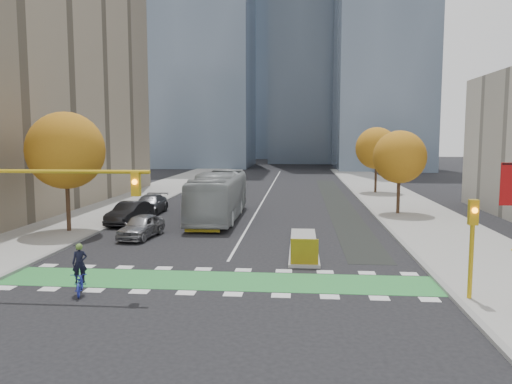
% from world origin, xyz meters
% --- Properties ---
extents(ground, '(300.00, 300.00, 0.00)m').
position_xyz_m(ground, '(0.00, 0.00, 0.00)').
color(ground, black).
rests_on(ground, ground).
extents(sidewalk_west, '(7.00, 120.00, 0.15)m').
position_xyz_m(sidewalk_west, '(-13.50, 20.00, 0.07)').
color(sidewalk_west, gray).
rests_on(sidewalk_west, ground).
extents(sidewalk_east, '(7.00, 120.00, 0.15)m').
position_xyz_m(sidewalk_east, '(13.50, 20.00, 0.07)').
color(sidewalk_east, gray).
rests_on(sidewalk_east, ground).
extents(curb_west, '(0.30, 120.00, 0.16)m').
position_xyz_m(curb_west, '(-10.00, 20.00, 0.07)').
color(curb_west, gray).
rests_on(curb_west, ground).
extents(curb_east, '(0.30, 120.00, 0.16)m').
position_xyz_m(curb_east, '(10.00, 20.00, 0.07)').
color(curb_east, gray).
rests_on(curb_east, ground).
extents(bike_crossing, '(20.00, 3.00, 0.01)m').
position_xyz_m(bike_crossing, '(0.00, 1.50, 0.01)').
color(bike_crossing, '#2B863B').
rests_on(bike_crossing, ground).
extents(centre_line, '(0.15, 70.00, 0.01)m').
position_xyz_m(centre_line, '(0.00, 40.00, 0.01)').
color(centre_line, silver).
rests_on(centre_line, ground).
extents(bike_lane_paint, '(2.50, 50.00, 0.01)m').
position_xyz_m(bike_lane_paint, '(7.50, 30.00, 0.01)').
color(bike_lane_paint, black).
rests_on(bike_lane_paint, ground).
extents(median_island, '(1.60, 10.00, 0.16)m').
position_xyz_m(median_island, '(4.00, 9.00, 0.08)').
color(median_island, gray).
rests_on(median_island, ground).
extents(hazard_board, '(1.40, 0.12, 1.30)m').
position_xyz_m(hazard_board, '(4.00, 4.20, 0.80)').
color(hazard_board, yellow).
rests_on(hazard_board, median_island).
extents(tower_nw, '(22.00, 22.00, 70.00)m').
position_xyz_m(tower_nw, '(-18.00, 90.00, 35.00)').
color(tower_nw, '#47566B').
rests_on(tower_nw, ground).
extents(tower_ne, '(18.00, 24.00, 60.00)m').
position_xyz_m(tower_ne, '(20.00, 85.00, 30.00)').
color(tower_ne, '#47566B').
rests_on(tower_ne, ground).
extents(tower_far, '(26.00, 26.00, 80.00)m').
position_xyz_m(tower_far, '(-4.00, 140.00, 40.00)').
color(tower_far, '#47566B').
rests_on(tower_far, ground).
extents(tree_west, '(5.20, 5.20, 8.22)m').
position_xyz_m(tree_west, '(-12.00, 12.00, 5.62)').
color(tree_west, '#332114').
rests_on(tree_west, ground).
extents(tree_east_near, '(4.40, 4.40, 7.08)m').
position_xyz_m(tree_east_near, '(12.00, 22.00, 4.86)').
color(tree_east_near, '#332114').
rests_on(tree_east_near, ground).
extents(tree_east_far, '(4.80, 4.80, 7.65)m').
position_xyz_m(tree_east_far, '(12.50, 38.00, 5.24)').
color(tree_east_far, '#332114').
rests_on(tree_east_far, ground).
extents(traffic_signal_west, '(8.53, 0.56, 5.20)m').
position_xyz_m(traffic_signal_west, '(-7.93, -0.51, 4.03)').
color(traffic_signal_west, '#BF9914').
rests_on(traffic_signal_west, ground).
extents(traffic_signal_east, '(0.35, 0.43, 4.10)m').
position_xyz_m(traffic_signal_east, '(10.50, -0.51, 2.73)').
color(traffic_signal_east, '#BF9914').
rests_on(traffic_signal_east, ground).
extents(cyclist, '(1.21, 1.97, 2.14)m').
position_xyz_m(cyclist, '(-5.36, -0.89, 0.72)').
color(cyclist, '#212A99').
rests_on(cyclist, ground).
extents(bus, '(3.33, 13.44, 3.73)m').
position_xyz_m(bus, '(-2.69, 18.63, 1.87)').
color(bus, '#989E9F').
rests_on(bus, ground).
extents(parked_car_a, '(2.32, 4.66, 1.53)m').
position_xyz_m(parked_car_a, '(-6.50, 10.72, 0.76)').
color(parked_car_a, gray).
rests_on(parked_car_a, ground).
extents(parked_car_b, '(2.42, 5.23, 1.66)m').
position_xyz_m(parked_car_b, '(-9.00, 15.72, 0.83)').
color(parked_car_b, black).
rests_on(parked_car_b, ground).
extents(parked_car_c, '(2.25, 5.47, 1.58)m').
position_xyz_m(parked_car_c, '(-9.00, 20.72, 0.79)').
color(parked_car_c, '#4A4B4F').
rests_on(parked_car_c, ground).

